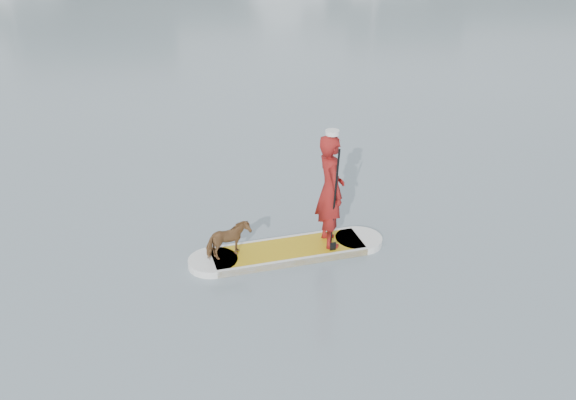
{
  "coord_description": "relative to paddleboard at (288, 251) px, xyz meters",
  "views": [
    {
      "loc": [
        2.76,
        -5.24,
        5.49
      ],
      "look_at": [
        3.45,
        3.82,
        1.0
      ],
      "focal_mm": 40.0,
      "sensor_mm": 36.0,
      "label": 1
    }
  ],
  "objects": [
    {
      "name": "paddle",
      "position": [
        0.72,
        -0.12,
        0.74
      ],
      "size": [
        0.1,
        0.3,
        2.0
      ],
      "rotation": [
        0.0,
        0.0,
        0.21
      ],
      "color": "black",
      "rests_on": "ground"
    },
    {
      "name": "paddleboard",
      "position": [
        0.0,
        0.0,
        0.0
      ],
      "size": [
        3.25,
        1.32,
        0.12
      ],
      "rotation": [
        0.0,
        0.0,
        0.21
      ],
      "color": "#BF9512",
      "rests_on": "ground"
    },
    {
      "name": "paddler",
      "position": [
        0.69,
        0.15,
        1.01
      ],
      "size": [
        0.57,
        0.76,
        1.9
      ],
      "primitive_type": "imported",
      "rotation": [
        0.0,
        0.0,
        1.74
      ],
      "color": "maroon",
      "rests_on": "paddleboard"
    },
    {
      "name": "dog",
      "position": [
        -0.97,
        -0.2,
        0.36
      ],
      "size": [
        0.78,
        0.63,
        0.6
      ],
      "primitive_type": "imported",
      "rotation": [
        0.0,
        0.0,
        2.07
      ],
      "color": "brown",
      "rests_on": "paddleboard"
    },
    {
      "name": "white_cap",
      "position": [
        0.69,
        0.15,
        2.0
      ],
      "size": [
        0.22,
        0.22,
        0.07
      ],
      "primitive_type": "cylinder",
      "color": "silver",
      "rests_on": "paddler"
    }
  ]
}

